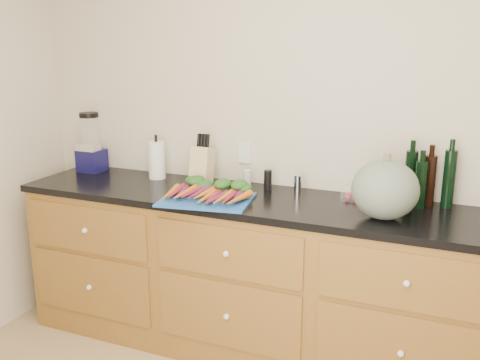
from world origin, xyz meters
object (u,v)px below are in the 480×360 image
at_px(cutting_board, 207,200).
at_px(knife_block, 202,166).
at_px(carrots, 210,192).
at_px(tomato_box, 356,194).
at_px(squash, 385,190).
at_px(blender_appliance, 91,146).
at_px(paper_towel, 157,160).

xyz_separation_m(cutting_board, knife_block, (-0.18, 0.30, 0.11)).
height_order(carrots, tomato_box, carrots).
bearing_deg(squash, knife_block, 168.40).
xyz_separation_m(cutting_board, blender_appliance, (-1.01, 0.32, 0.17)).
height_order(cutting_board, blender_appliance, blender_appliance).
bearing_deg(carrots, cutting_board, -90.00).
height_order(paper_towel, tomato_box, paper_towel).
bearing_deg(knife_block, squash, -11.60).
height_order(paper_towel, knife_block, paper_towel).
height_order(carrots, paper_towel, paper_towel).
bearing_deg(blender_appliance, knife_block, -1.23).
bearing_deg(squash, carrots, -177.76).
xyz_separation_m(blender_appliance, tomato_box, (1.76, 0.01, -0.14)).
distance_m(paper_towel, knife_block, 0.33).
relative_size(cutting_board, tomato_box, 3.32).
xyz_separation_m(squash, blender_appliance, (-1.94, 0.25, 0.03)).
distance_m(carrots, blender_appliance, 1.06).
height_order(squash, tomato_box, squash).
relative_size(squash, paper_towel, 1.38).
height_order(blender_appliance, paper_towel, blender_appliance).
bearing_deg(squash, tomato_box, 125.71).
bearing_deg(carrots, paper_towel, 150.67).
bearing_deg(squash, cutting_board, -175.59).
distance_m(carrots, knife_block, 0.33).
height_order(blender_appliance, tomato_box, blender_appliance).
relative_size(paper_towel, tomato_box, 1.62).
bearing_deg(squash, paper_towel, 170.23).
bearing_deg(cutting_board, blender_appliance, 162.51).
height_order(cutting_board, squash, squash).
bearing_deg(tomato_box, cutting_board, -156.18).
height_order(blender_appliance, knife_block, blender_appliance).
height_order(cutting_board, knife_block, knife_block).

